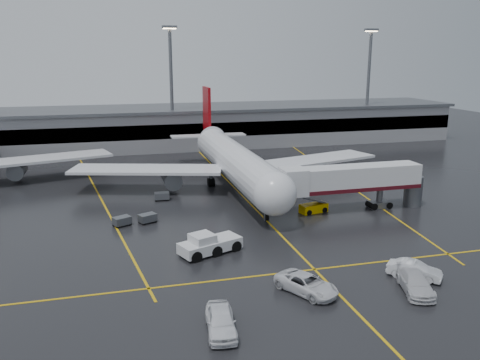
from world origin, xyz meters
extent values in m
plane|color=black|center=(0.00, 0.00, 0.00)|extent=(220.00, 220.00, 0.00)
cube|color=gold|center=(0.00, 0.00, 0.01)|extent=(0.25, 90.00, 0.02)
cube|color=gold|center=(0.00, -22.00, 0.01)|extent=(60.00, 0.25, 0.02)
cube|color=gold|center=(-20.00, 10.00, 0.01)|extent=(9.99, 69.35, 0.02)
cube|color=gold|center=(18.00, 10.00, 0.01)|extent=(7.57, 69.64, 0.02)
cube|color=gray|center=(0.00, 48.00, 4.00)|extent=(120.00, 18.00, 8.00)
cube|color=black|center=(0.00, 39.20, 4.50)|extent=(120.00, 0.40, 3.00)
cube|color=#595B60|center=(0.00, 48.00, 8.30)|extent=(122.00, 19.00, 0.60)
cylinder|color=#595B60|center=(-5.00, 42.00, 12.50)|extent=(0.70, 0.70, 25.00)
cube|color=#595B60|center=(-5.00, 42.00, 25.20)|extent=(3.00, 1.20, 0.50)
cube|color=#FFE5B2|center=(-5.00, 42.00, 24.90)|extent=(2.60, 0.90, 0.20)
cylinder|color=#595B60|center=(40.00, 42.00, 12.50)|extent=(0.70, 0.70, 25.00)
cube|color=#595B60|center=(40.00, 42.00, 25.20)|extent=(3.00, 1.20, 0.50)
cube|color=#FFE5B2|center=(40.00, 42.00, 24.90)|extent=(2.60, 0.90, 0.20)
cylinder|color=silver|center=(0.00, 8.00, 4.20)|extent=(5.20, 36.00, 5.20)
sphere|color=silver|center=(0.00, -10.00, 4.20)|extent=(5.20, 5.20, 5.20)
cone|color=silver|center=(0.00, 29.00, 4.80)|extent=(4.94, 8.00, 4.94)
cube|color=maroon|center=(0.00, 30.00, 9.70)|extent=(0.50, 5.50, 8.50)
cube|color=silver|center=(0.00, 29.00, 5.00)|extent=(14.00, 3.00, 0.25)
cube|color=silver|center=(-13.00, 10.00, 3.40)|extent=(22.80, 11.83, 0.40)
cube|color=silver|center=(13.00, 10.00, 3.40)|extent=(22.80, 11.83, 0.40)
cylinder|color=#595B60|center=(-9.50, 9.00, 2.00)|extent=(2.60, 4.50, 2.60)
cylinder|color=#595B60|center=(9.50, 9.00, 2.00)|extent=(2.60, 4.50, 2.60)
cylinder|color=#595B60|center=(0.00, -7.00, 1.00)|extent=(0.56, 0.56, 2.00)
cylinder|color=#595B60|center=(-3.20, 11.00, 1.00)|extent=(0.56, 0.56, 2.00)
cylinder|color=#595B60|center=(3.20, 11.00, 1.00)|extent=(0.56, 0.56, 2.00)
cylinder|color=black|center=(0.00, -7.00, 0.45)|extent=(0.40, 1.10, 1.10)
cylinder|color=black|center=(-3.20, 11.00, 0.55)|extent=(1.00, 1.40, 1.40)
cylinder|color=black|center=(3.20, 11.00, 0.55)|extent=(1.00, 1.40, 1.40)
cube|color=silver|center=(-29.00, 22.00, 3.40)|extent=(22.80, 11.83, 0.40)
cylinder|color=#595B60|center=(-32.50, 21.00, 2.00)|extent=(2.60, 4.50, 2.60)
cube|color=silver|center=(12.00, -6.00, 4.40)|extent=(18.00, 3.20, 3.00)
cube|color=#450B13|center=(12.00, -6.00, 3.10)|extent=(18.00, 3.30, 0.50)
cube|color=silver|center=(3.80, -6.00, 4.40)|extent=(3.00, 3.40, 3.30)
cylinder|color=#595B60|center=(16.00, -6.00, 1.50)|extent=(0.80, 0.80, 3.00)
cube|color=#595B60|center=(16.00, -6.00, 0.45)|extent=(2.60, 1.60, 0.90)
cylinder|color=#595B60|center=(21.00, -6.00, 2.00)|extent=(2.40, 2.40, 4.00)
cylinder|color=black|center=(14.90, -6.00, 0.45)|extent=(0.90, 1.80, 0.90)
cylinder|color=black|center=(17.10, -6.00, 0.45)|extent=(0.90, 1.80, 0.90)
cube|color=silver|center=(-8.71, -15.46, 0.83)|extent=(6.93, 4.74, 1.10)
cube|color=silver|center=(-9.57, -15.79, 1.75)|extent=(2.86, 2.86, 0.92)
cube|color=black|center=(-9.57, -15.79, 1.75)|extent=(2.57, 2.57, 0.83)
cylinder|color=black|center=(-10.94, -16.33, 0.51)|extent=(2.12, 3.00, 1.20)
cylinder|color=black|center=(-8.71, -15.46, 0.51)|extent=(2.12, 3.00, 1.20)
cylinder|color=black|center=(-6.48, -14.59, 0.51)|extent=(2.12, 3.00, 1.20)
cube|color=#DEA900|center=(6.89, -5.49, 0.56)|extent=(3.89, 2.31, 1.11)
cube|color=#595B60|center=(6.89, -5.49, 1.62)|extent=(3.62, 1.69, 1.27)
cylinder|color=black|center=(5.71, -5.77, 0.30)|extent=(1.08, 1.84, 0.71)
cylinder|color=black|center=(8.07, -5.21, 0.30)|extent=(1.08, 1.84, 0.71)
imported|color=silver|center=(-2.56, -26.21, 0.80)|extent=(5.09, 6.29, 1.59)
imported|color=silver|center=(6.52, -28.36, 0.80)|extent=(3.73, 5.92, 1.60)
imported|color=silver|center=(7.99, -26.02, 0.78)|extent=(4.60, 4.48, 1.57)
imported|color=white|center=(-10.96, -30.39, 0.89)|extent=(2.70, 5.41, 1.77)
cube|color=#595B60|center=(-14.15, -4.28, 0.65)|extent=(2.36, 2.02, 0.90)
cylinder|color=black|center=(-14.67, -5.07, 0.18)|extent=(0.40, 0.20, 0.40)
cylinder|color=black|center=(-13.22, -4.40, 0.18)|extent=(0.40, 0.20, 0.40)
cylinder|color=black|center=(-15.09, -4.16, 0.18)|extent=(0.40, 0.20, 0.40)
cylinder|color=black|center=(-13.64, -3.49, 0.18)|extent=(0.40, 0.20, 0.40)
cube|color=#595B60|center=(-17.17, -4.59, 0.65)|extent=(2.37, 2.05, 0.90)
cylinder|color=black|center=(-17.67, -5.40, 0.18)|extent=(0.40, 0.20, 0.40)
cylinder|color=black|center=(-16.23, -4.69, 0.18)|extent=(0.40, 0.20, 0.40)
cylinder|color=black|center=(-18.11, -4.50, 0.18)|extent=(0.40, 0.20, 0.40)
cylinder|color=black|center=(-16.68, -3.79, 0.18)|extent=(0.40, 0.20, 0.40)
cube|color=#595B60|center=(-11.43, 5.02, 0.65)|extent=(2.05, 1.38, 0.90)
cylinder|color=black|center=(-12.25, 4.55, 0.18)|extent=(0.40, 0.20, 0.40)
cylinder|color=black|center=(-10.65, 4.49, 0.18)|extent=(0.40, 0.20, 0.40)
cylinder|color=black|center=(-12.21, 5.55, 0.18)|extent=(0.40, 0.20, 0.40)
cylinder|color=black|center=(-10.61, 5.49, 0.18)|extent=(0.40, 0.20, 0.40)
camera|label=1|loc=(-17.94, -62.23, 19.64)|focal=37.22mm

